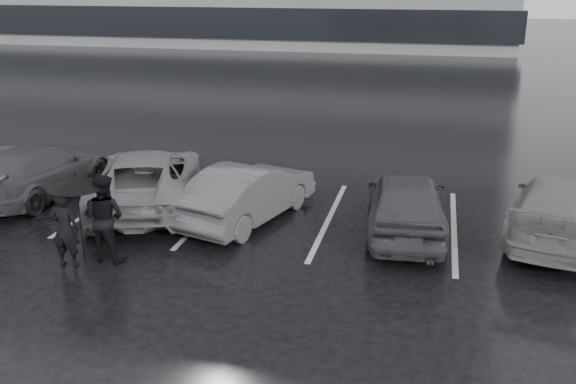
{
  "coord_description": "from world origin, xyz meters",
  "views": [
    {
      "loc": [
        2.81,
        -11.12,
        5.31
      ],
      "look_at": [
        -0.01,
        1.0,
        1.1
      ],
      "focal_mm": 40.0,
      "sensor_mm": 36.0,
      "label": 1
    }
  ],
  "objects_px": {
    "car_west_b": "(147,179)",
    "pedestrian_left": "(65,229)",
    "car_west_a": "(248,192)",
    "car_west_c": "(38,170)",
    "pedestrian_right": "(104,218)",
    "car_main": "(406,202)",
    "car_east": "(559,209)"
  },
  "relations": [
    {
      "from": "car_west_b",
      "to": "car_west_c",
      "type": "distance_m",
      "value": 3.05
    },
    {
      "from": "car_west_a",
      "to": "car_main",
      "type": "bearing_deg",
      "value": -163.24
    },
    {
      "from": "car_west_b",
      "to": "car_east",
      "type": "relative_size",
      "value": 1.11
    },
    {
      "from": "car_west_b",
      "to": "pedestrian_right",
      "type": "height_order",
      "value": "pedestrian_right"
    },
    {
      "from": "car_main",
      "to": "pedestrian_right",
      "type": "height_order",
      "value": "pedestrian_right"
    },
    {
      "from": "car_main",
      "to": "car_east",
      "type": "xyz_separation_m",
      "value": [
        3.15,
        0.44,
        -0.04
      ]
    },
    {
      "from": "car_main",
      "to": "car_west_b",
      "type": "xyz_separation_m",
      "value": [
        -6.13,
        0.3,
        0.01
      ]
    },
    {
      "from": "car_main",
      "to": "car_west_b",
      "type": "height_order",
      "value": "car_west_b"
    },
    {
      "from": "pedestrian_left",
      "to": "car_main",
      "type": "bearing_deg",
      "value": -157.92
    },
    {
      "from": "car_east",
      "to": "pedestrian_right",
      "type": "distance_m",
      "value": 9.33
    },
    {
      "from": "car_main",
      "to": "car_west_a",
      "type": "distance_m",
      "value": 3.53
    },
    {
      "from": "car_west_b",
      "to": "car_west_c",
      "type": "height_order",
      "value": "car_west_b"
    },
    {
      "from": "car_main",
      "to": "pedestrian_right",
      "type": "xyz_separation_m",
      "value": [
        -5.62,
        -2.72,
        0.18
      ]
    },
    {
      "from": "car_east",
      "to": "pedestrian_right",
      "type": "relative_size",
      "value": 2.6
    },
    {
      "from": "car_west_c",
      "to": "pedestrian_right",
      "type": "relative_size",
      "value": 2.57
    },
    {
      "from": "car_west_a",
      "to": "car_east",
      "type": "height_order",
      "value": "car_east"
    },
    {
      "from": "pedestrian_right",
      "to": "car_main",
      "type": "bearing_deg",
      "value": -148.44
    },
    {
      "from": "car_west_b",
      "to": "pedestrian_left",
      "type": "distance_m",
      "value": 3.47
    },
    {
      "from": "car_west_b",
      "to": "car_west_c",
      "type": "bearing_deg",
      "value": -20.79
    },
    {
      "from": "car_main",
      "to": "pedestrian_left",
      "type": "height_order",
      "value": "pedestrian_left"
    },
    {
      "from": "car_west_a",
      "to": "car_east",
      "type": "bearing_deg",
      "value": -159.56
    },
    {
      "from": "car_west_b",
      "to": "pedestrian_left",
      "type": "xyz_separation_m",
      "value": [
        -0.07,
        -3.47,
        0.06
      ]
    },
    {
      "from": "car_west_a",
      "to": "car_west_b",
      "type": "height_order",
      "value": "car_west_b"
    },
    {
      "from": "car_west_a",
      "to": "car_west_c",
      "type": "distance_m",
      "value": 5.67
    },
    {
      "from": "pedestrian_left",
      "to": "car_west_a",
      "type": "bearing_deg",
      "value": -135.24
    },
    {
      "from": "car_west_b",
      "to": "pedestrian_left",
      "type": "relative_size",
      "value": 3.33
    },
    {
      "from": "pedestrian_left",
      "to": "pedestrian_right",
      "type": "relative_size",
      "value": 0.87
    },
    {
      "from": "car_west_a",
      "to": "pedestrian_right",
      "type": "xyz_separation_m",
      "value": [
        -2.1,
        -2.71,
        0.22
      ]
    },
    {
      "from": "car_west_a",
      "to": "car_west_c",
      "type": "relative_size",
      "value": 0.89
    },
    {
      "from": "car_west_b",
      "to": "pedestrian_right",
      "type": "xyz_separation_m",
      "value": [
        0.51,
        -3.02,
        0.17
      ]
    },
    {
      "from": "car_west_c",
      "to": "pedestrian_right",
      "type": "xyz_separation_m",
      "value": [
        3.55,
        -3.17,
        0.22
      ]
    },
    {
      "from": "car_main",
      "to": "car_west_b",
      "type": "relative_size",
      "value": 0.81
    }
  ]
}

